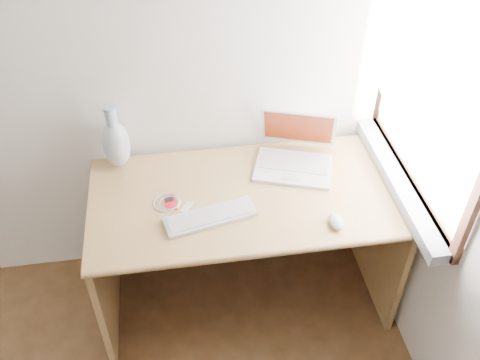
{
  "coord_description": "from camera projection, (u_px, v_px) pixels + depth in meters",
  "views": [
    {
      "loc": [
        0.7,
        -0.4,
        2.41
      ],
      "look_at": [
        0.97,
        1.35,
        0.85
      ],
      "focal_mm": 40.0,
      "sensor_mm": 36.0,
      "label": 1
    }
  ],
  "objects": [
    {
      "name": "desk",
      "position": [
        243.0,
        214.0,
        2.64
      ],
      "size": [
        1.42,
        0.71,
        0.75
      ],
      "color": "tan",
      "rests_on": "floor"
    },
    {
      "name": "vase",
      "position": [
        116.0,
        142.0,
        2.5
      ],
      "size": [
        0.13,
        0.13,
        0.33
      ],
      "color": "silver",
      "rests_on": "desk"
    },
    {
      "name": "remote",
      "position": [
        186.0,
        207.0,
        2.36
      ],
      "size": [
        0.07,
        0.08,
        0.01
      ],
      "primitive_type": "cube",
      "rotation": [
        0.0,
        0.0,
        -0.59
      ],
      "color": "silver",
      "rests_on": "desk"
    },
    {
      "name": "ipod",
      "position": [
        170.0,
        203.0,
        2.38
      ],
      "size": [
        0.06,
        0.1,
        0.01
      ],
      "rotation": [
        0.0,
        0.0,
        0.14
      ],
      "color": "#B40C17",
      "rests_on": "desk"
    },
    {
      "name": "mouse",
      "position": [
        336.0,
        221.0,
        2.28
      ],
      "size": [
        0.06,
        0.1,
        0.03
      ],
      "primitive_type": "ellipsoid",
      "rotation": [
        0.0,
        0.0,
        0.02
      ],
      "color": "white",
      "rests_on": "desk"
    },
    {
      "name": "laptop",
      "position": [
        291.0,
        154.0,
        2.56
      ],
      "size": [
        0.42,
        0.4,
        0.24
      ],
      "rotation": [
        0.0,
        0.0,
        -0.33
      ],
      "color": "white",
      "rests_on": "desk"
    },
    {
      "name": "cable_coil",
      "position": [
        167.0,
        203.0,
        2.38
      ],
      "size": [
        0.16,
        0.16,
        0.01
      ],
      "primitive_type": "torus",
      "rotation": [
        0.0,
        0.0,
        0.43
      ],
      "color": "silver",
      "rests_on": "desk"
    },
    {
      "name": "window",
      "position": [
        428.0,
        88.0,
        2.12
      ],
      "size": [
        0.11,
        0.99,
        1.1
      ],
      "color": "white",
      "rests_on": "right_wall"
    },
    {
      "name": "external_keyboard",
      "position": [
        210.0,
        217.0,
        2.31
      ],
      "size": [
        0.42,
        0.2,
        0.02
      ],
      "rotation": [
        0.0,
        0.0,
        0.21
      ],
      "color": "silver",
      "rests_on": "desk"
    }
  ]
}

